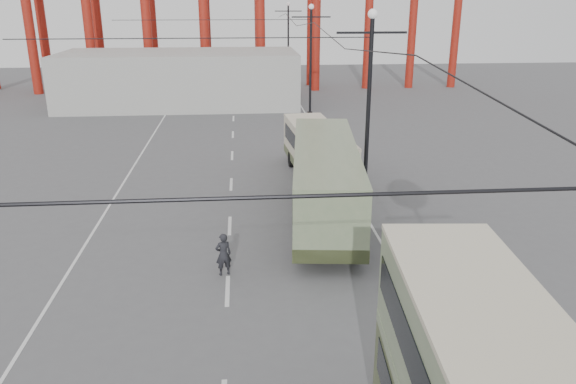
{
  "coord_description": "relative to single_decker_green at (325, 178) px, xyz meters",
  "views": [
    {
      "loc": [
        -0.36,
        -7.66,
        9.76
      ],
      "look_at": [
        1.3,
        11.8,
        3.0
      ],
      "focal_mm": 35.0,
      "sensor_mm": 36.0,
      "label": 1
    }
  ],
  "objects": [
    {
      "name": "road_markings",
      "position": [
        -4.28,
        3.07,
        -1.94
      ],
      "size": [
        12.52,
        120.0,
        0.01
      ],
      "color": "silver",
      "rests_on": "ground"
    },
    {
      "name": "lamp_post_mid",
      "position": [
        2.18,
        1.37,
        2.73
      ],
      "size": [
        3.2,
        0.44,
        9.32
      ],
      "color": "black",
      "rests_on": "ground"
    },
    {
      "name": "lamp_post_far",
      "position": [
        2.18,
        23.37,
        2.73
      ],
      "size": [
        3.2,
        0.44,
        9.32
      ],
      "color": "black",
      "rests_on": "ground"
    },
    {
      "name": "lamp_post_distant",
      "position": [
        2.18,
        45.37,
        2.73
      ],
      "size": [
        3.2,
        0.44,
        9.32
      ],
      "color": "black",
      "rests_on": "ground"
    },
    {
      "name": "fairground_shed",
      "position": [
        -9.42,
        30.37,
        0.55
      ],
      "size": [
        22.0,
        10.0,
        5.0
      ],
      "primitive_type": "cube",
      "color": "#A6A6A1",
      "rests_on": "ground"
    },
    {
      "name": "single_decker_green",
      "position": [
        0.0,
        0.0,
        0.0
      ],
      "size": [
        4.13,
        12.46,
        3.46
      ],
      "rotation": [
        0.0,
        0.0,
        -0.11
      ],
      "color": "#6D7F5D",
      "rests_on": "ground"
    },
    {
      "name": "single_decker_cream",
      "position": [
        0.45,
        6.01,
        -0.32
      ],
      "size": [
        3.06,
        9.43,
        2.88
      ],
      "rotation": [
        0.0,
        0.0,
        0.08
      ],
      "color": "beige",
      "rests_on": "ground"
    },
    {
      "name": "pedestrian",
      "position": [
        -4.56,
        -5.37,
        -1.12
      ],
      "size": [
        0.69,
        0.55,
        1.65
      ],
      "primitive_type": "imported",
      "rotation": [
        0.0,
        0.0,
        3.43
      ],
      "color": "black",
      "rests_on": "ground"
    }
  ]
}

